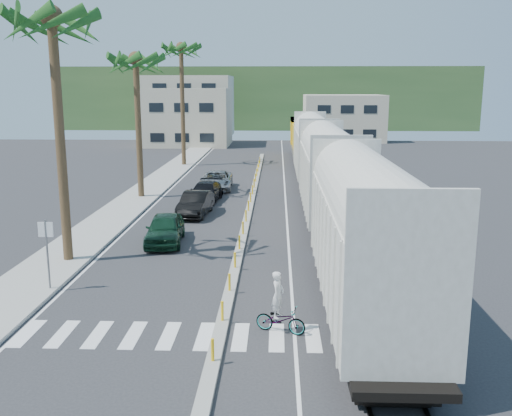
{
  "coord_description": "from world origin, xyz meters",
  "views": [
    {
      "loc": [
        1.88,
        -19.59,
        8.12
      ],
      "look_at": [
        0.79,
        9.25,
        2.0
      ],
      "focal_mm": 40.0,
      "sensor_mm": 36.0,
      "label": 1
    }
  ],
  "objects_px": {
    "car_second": "(196,204)",
    "cyclist": "(280,314)",
    "street_sign": "(47,245)",
    "car_lead": "(165,229)"
  },
  "relations": [
    {
      "from": "car_lead",
      "to": "car_second",
      "type": "bearing_deg",
      "value": 79.95
    },
    {
      "from": "car_second",
      "to": "cyclist",
      "type": "bearing_deg",
      "value": -68.52
    },
    {
      "from": "street_sign",
      "to": "car_second",
      "type": "relative_size",
      "value": 0.63
    },
    {
      "from": "street_sign",
      "to": "car_lead",
      "type": "bearing_deg",
      "value": 66.5
    },
    {
      "from": "car_second",
      "to": "car_lead",
      "type": "bearing_deg",
      "value": -90.96
    },
    {
      "from": "street_sign",
      "to": "car_second",
      "type": "height_order",
      "value": "street_sign"
    },
    {
      "from": "street_sign",
      "to": "car_second",
      "type": "distance_m",
      "value": 14.83
    },
    {
      "from": "car_lead",
      "to": "cyclist",
      "type": "relative_size",
      "value": 2.21
    },
    {
      "from": "car_lead",
      "to": "car_second",
      "type": "height_order",
      "value": "car_lead"
    },
    {
      "from": "street_sign",
      "to": "car_lead",
      "type": "distance_m",
      "value": 8.24
    }
  ]
}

